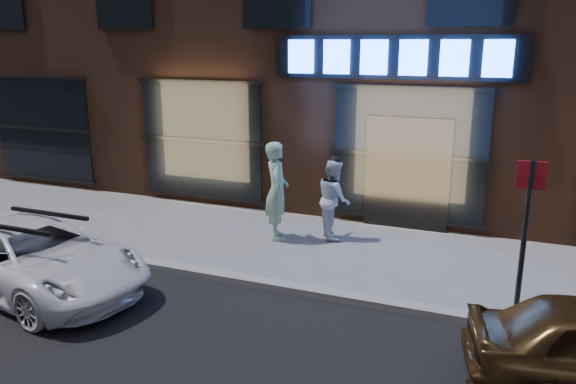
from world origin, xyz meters
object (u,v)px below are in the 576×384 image
white_suv (34,257)px  man_bowtie (277,191)px  man_cap (334,199)px  sign_post (525,228)px

white_suv → man_bowtie: bearing=-23.9°
man_cap → sign_post: sign_post is taller
white_suv → man_cap: bearing=-29.8°
man_cap → white_suv: size_ratio=0.40×
man_cap → white_suv: 5.64m
man_bowtie → white_suv: 4.61m
white_suv → sign_post: 7.46m
white_suv → sign_post: size_ratio=1.71×
man_cap → white_suv: (-3.69, -4.26, -0.25)m
man_bowtie → sign_post: 5.06m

